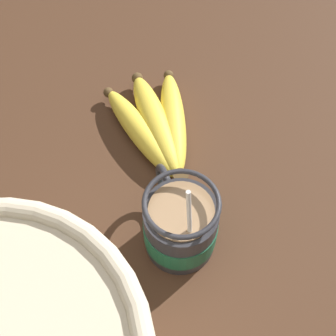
% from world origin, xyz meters
% --- Properties ---
extents(table, '(1.10, 1.10, 0.03)m').
position_xyz_m(table, '(0.00, 0.00, 0.01)').
color(table, '#422819').
rests_on(table, ground).
extents(coffee_mug, '(0.13, 0.09, 0.15)m').
position_xyz_m(coffee_mug, '(-0.07, -0.02, 0.07)').
color(coffee_mug, '#28282D').
rests_on(coffee_mug, table).
extents(banana_bunch, '(0.21, 0.13, 0.04)m').
position_xyz_m(banana_bunch, '(0.10, -0.05, 0.04)').
color(banana_bunch, '#4C381E').
rests_on(banana_bunch, table).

